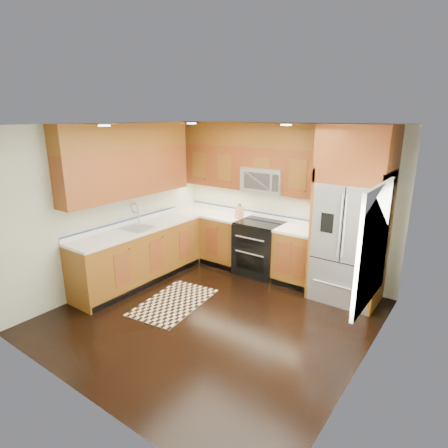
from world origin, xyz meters
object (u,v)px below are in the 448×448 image
Objects in this scene: range at (259,248)px; utensil_crock at (314,221)px; rug at (174,302)px; refrigerator at (352,216)px; knife_block at (240,212)px.

utensil_crock is at bearing 12.93° from range.
range is at bearing 67.20° from rug.
utensil_crock is (0.88, 0.20, 0.60)m from range.
knife_block is at bearing 177.95° from refrigerator.
refrigerator reaches higher than utensil_crock.
knife_block is at bearing 175.70° from range.
range is at bearing 178.60° from refrigerator.
rug is 3.58× the size of utensil_crock.
refrigerator reaches higher than rug.
range is at bearing -4.30° from knife_block.
knife_block is at bearing 81.84° from rug.
knife_block is at bearing -172.76° from utensil_crock.
refrigerator is at bearing -2.05° from knife_block.
utensil_crock is (1.35, 1.90, 1.06)m from rug.
knife_block is 1.34m from utensil_crock.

